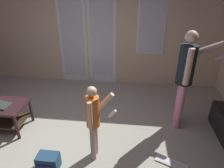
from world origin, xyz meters
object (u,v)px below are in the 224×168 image
person_child (94,118)px  loose_keyboard (171,163)px  backpack (48,162)px  laptop_closed (0,105)px  person_adult (186,73)px

person_child → loose_keyboard: size_ratio=2.51×
person_child → loose_keyboard: person_child is taller
backpack → laptop_closed: laptop_closed is taller
backpack → laptop_closed: size_ratio=0.83×
person_child → laptop_closed: 1.72m
person_adult → loose_keyboard: (-0.24, -0.93, -1.00)m
person_adult → person_child: bearing=-145.7°
person_child → backpack: size_ratio=3.97×
loose_keyboard → laptop_closed: bearing=170.6°
backpack → laptop_closed: bearing=145.7°
backpack → person_child: bearing=26.9°
person_child → backpack: bearing=-153.1°
person_child → backpack: 0.87m
person_adult → person_child: size_ratio=1.46×
laptop_closed → loose_keyboard: bearing=0.4°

